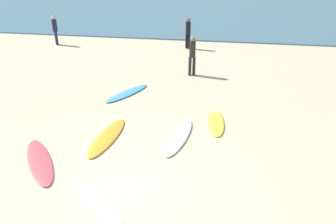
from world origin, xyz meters
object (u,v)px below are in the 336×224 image
at_px(surfboard_1, 216,123).
at_px(surfboard_2, 107,137).
at_px(surfboard_3, 99,207).
at_px(surfboard_5, 179,137).
at_px(beachgoer_far, 55,29).
at_px(beachgoer_near, 192,54).
at_px(surfboard_4, 127,93).
at_px(surfboard_0, 40,161).
at_px(beachgoer_mid, 188,32).

bearing_deg(surfboard_1, surfboard_2, 20.46).
distance_m(surfboard_2, surfboard_3, 3.22).
height_order(surfboard_2, surfboard_5, same).
distance_m(surfboard_1, surfboard_2, 3.71).
distance_m(surfboard_3, beachgoer_far, 15.24).
distance_m(surfboard_5, beachgoer_far, 13.20).
bearing_deg(surfboard_3, beachgoer_near, 34.80).
relative_size(surfboard_2, surfboard_3, 1.03).
bearing_deg(beachgoer_near, surfboard_3, -124.63).
distance_m(surfboard_4, surfboard_5, 4.06).
relative_size(surfboard_0, surfboard_1, 1.33).
distance_m(surfboard_2, beachgoer_far, 12.15).
xyz_separation_m(surfboard_5, beachgoer_near, (-0.16, 5.81, 0.98)).
height_order(surfboard_2, surfboard_3, surfboard_3).
distance_m(surfboard_1, beachgoer_far, 13.21).
bearing_deg(beachgoer_far, surfboard_1, 13.75).
height_order(surfboard_1, beachgoer_near, beachgoer_near).
xyz_separation_m(surfboard_1, surfboard_4, (-3.69, 2.01, 0.00)).
bearing_deg(surfboard_3, surfboard_4, 52.19).
relative_size(beachgoer_near, beachgoer_mid, 1.03).
xyz_separation_m(beachgoer_mid, beachgoer_far, (-7.93, -0.41, -0.02)).
distance_m(surfboard_3, surfboard_4, 6.74).
bearing_deg(beachgoer_mid, surfboard_0, -63.12).
bearing_deg(surfboard_2, surfboard_1, -149.97).
bearing_deg(surfboard_5, beachgoer_far, 141.16).
bearing_deg(surfboard_0, surfboard_2, 11.47).
bearing_deg(surfboard_3, surfboard_0, 98.79).
xyz_separation_m(surfboard_3, surfboard_4, (-1.14, 6.64, -0.00)).
relative_size(surfboard_3, surfboard_5, 1.00).
bearing_deg(beachgoer_far, beachgoer_mid, 57.91).
bearing_deg(surfboard_4, surfboard_2, -56.50).
height_order(surfboard_3, surfboard_5, surfboard_3).
xyz_separation_m(surfboard_2, surfboard_4, (-0.31, 3.53, -0.00)).
bearing_deg(surfboard_1, surfboard_3, 57.30).
relative_size(surfboard_3, beachgoer_far, 1.41).
xyz_separation_m(surfboard_3, beachgoer_far, (-7.35, 13.31, 0.93)).
distance_m(surfboard_3, surfboard_5, 3.76).
height_order(surfboard_0, surfboard_1, surfboard_0).
xyz_separation_m(surfboard_1, surfboard_5, (-1.14, -1.15, 0.01)).
xyz_separation_m(surfboard_5, beachgoer_mid, (-0.83, 10.24, 0.95)).
xyz_separation_m(surfboard_3, surfboard_5, (1.42, 3.49, -0.00)).
height_order(surfboard_1, beachgoer_mid, beachgoer_mid).
bearing_deg(beachgoer_mid, surfboard_2, -57.45).
xyz_separation_m(surfboard_4, beachgoer_near, (2.39, 2.66, 0.99)).
height_order(surfboard_2, beachgoer_near, beachgoer_near).
bearing_deg(surfboard_2, beachgoer_far, -51.64).
bearing_deg(surfboard_3, surfboard_1, 13.58).
xyz_separation_m(surfboard_0, beachgoer_mid, (2.87, 12.20, 0.95)).
bearing_deg(surfboard_0, beachgoer_near, 29.61).
relative_size(surfboard_0, beachgoer_near, 1.39).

